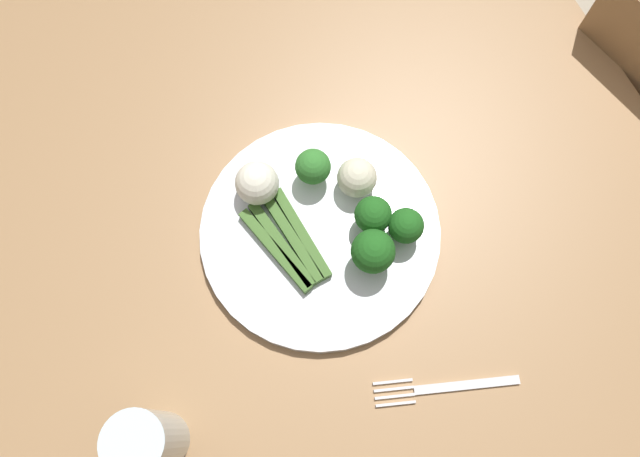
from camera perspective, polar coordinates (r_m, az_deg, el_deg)
The scene contains 13 objects.
ground_plane at distance 1.49m, azimuth -2.79°, elevation -8.43°, with size 6.00×6.00×0.02m, color #B7A88E.
dining_table at distance 0.84m, azimuth -4.92°, elevation 0.01°, with size 1.25×1.04×0.77m.
chair at distance 1.20m, azimuth 28.32°, elevation 5.48°, with size 0.49×0.49×0.87m.
plate at distance 0.72m, azimuth -0.00°, elevation -0.32°, with size 0.29×0.29×0.01m, color white.
asparagus_bundle at distance 0.70m, azimuth -3.10°, elevation -1.25°, with size 0.13×0.07×0.01m.
broccoli_front at distance 0.71m, azimuth -0.65°, elevation 5.88°, with size 0.04×0.04×0.05m.
broccoli_near_center at distance 0.67m, azimuth 5.13°, elevation -2.24°, with size 0.05×0.05×0.06m.
broccoli_back_right at distance 0.69m, azimuth 5.14°, elevation 1.31°, with size 0.04×0.04×0.05m.
broccoli_outer_edge at distance 0.69m, azimuth 8.28°, elevation 0.25°, with size 0.04×0.04×0.05m.
cauliflower_left at distance 0.71m, azimuth 3.59°, elevation 4.92°, with size 0.05×0.05×0.05m, color beige.
cauliflower_mid at distance 0.71m, azimuth -5.72°, elevation 4.51°, with size 0.05×0.05×0.05m, color white.
fork at distance 0.70m, azimuth 11.90°, elevation -14.78°, with size 0.07×0.16×0.00m.
water_glass at distance 0.65m, azimuth -16.28°, elevation -19.12°, with size 0.06×0.06×0.11m, color silver.
Camera 1 is at (-0.28, 0.04, 1.46)m, focal length 33.16 mm.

